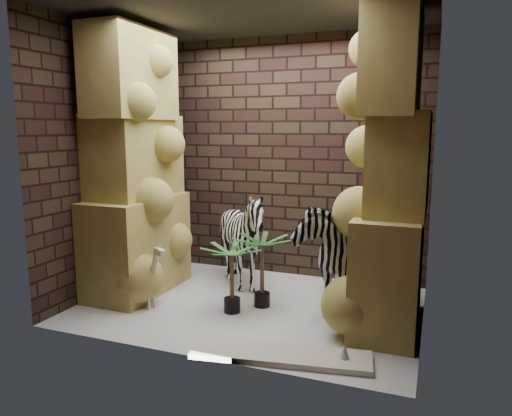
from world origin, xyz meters
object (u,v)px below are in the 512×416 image
at_px(palm_front, 262,271).
at_px(surfboard, 281,355).
at_px(zebra_right, 326,243).
at_px(giraffe_toy, 145,273).
at_px(zebra_left, 243,244).
at_px(palm_back, 232,279).

height_order(palm_front, surfboard, palm_front).
distance_m(zebra_right, giraffe_toy, 1.93).
height_order(zebra_left, palm_front, zebra_left).
distance_m(giraffe_toy, palm_back, 0.94).
bearing_deg(surfboard, zebra_left, 113.26).
distance_m(zebra_right, palm_back, 1.05).
height_order(palm_back, surfboard, palm_back).
bearing_deg(zebra_left, palm_front, -45.85).
height_order(zebra_left, surfboard, zebra_left).
distance_m(zebra_left, palm_front, 0.65).
distance_m(zebra_right, surfboard, 1.44).
distance_m(palm_front, palm_back, 0.35).
height_order(zebra_right, palm_back, zebra_right).
bearing_deg(zebra_left, surfboard, -54.50).
bearing_deg(zebra_left, zebra_right, -10.23).
relative_size(zebra_left, giraffe_toy, 1.61).
bearing_deg(giraffe_toy, palm_back, 29.31).
bearing_deg(zebra_left, giraffe_toy, -125.46).
bearing_deg(giraffe_toy, zebra_left, 69.67).
xyz_separation_m(zebra_right, surfboard, (-0.08, -1.27, -0.67)).
distance_m(palm_back, surfboard, 1.15).
distance_m(zebra_left, surfboard, 1.87).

